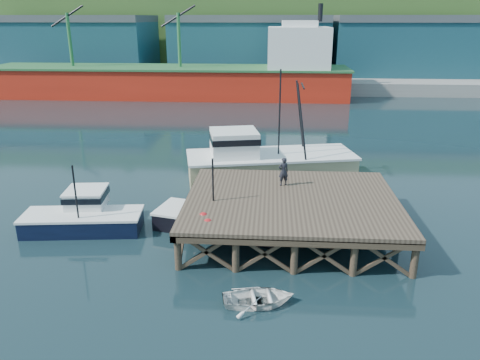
# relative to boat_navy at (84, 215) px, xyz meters

# --- Properties ---
(ground) EXTENTS (300.00, 300.00, 0.00)m
(ground) POSITION_rel_boat_navy_xyz_m (6.63, 0.42, -0.85)
(ground) COLOR black
(ground) RESTS_ON ground
(wharf) EXTENTS (12.00, 10.00, 2.62)m
(wharf) POSITION_rel_boat_navy_xyz_m (12.13, 0.23, 1.09)
(wharf) COLOR brown
(wharf) RESTS_ON ground
(far_quay) EXTENTS (160.00, 40.00, 2.00)m
(far_quay) POSITION_rel_boat_navy_xyz_m (6.63, 70.42, 0.15)
(far_quay) COLOR gray
(far_quay) RESTS_ON ground
(warehouse_left) EXTENTS (32.00, 16.00, 9.00)m
(warehouse_left) POSITION_rel_boat_navy_xyz_m (-28.37, 65.42, 5.65)
(warehouse_left) COLOR #1A4656
(warehouse_left) RESTS_ON far_quay
(warehouse_mid) EXTENTS (28.00, 16.00, 9.00)m
(warehouse_mid) POSITION_rel_boat_navy_xyz_m (6.63, 65.42, 5.65)
(warehouse_mid) COLOR #1A4656
(warehouse_mid) RESTS_ON far_quay
(warehouse_right) EXTENTS (30.00, 16.00, 9.00)m
(warehouse_right) POSITION_rel_boat_navy_xyz_m (36.63, 65.42, 5.65)
(warehouse_right) COLOR #1A4656
(warehouse_right) RESTS_ON far_quay
(cargo_ship) EXTENTS (55.50, 10.00, 13.75)m
(cargo_ship) POSITION_rel_boat_navy_xyz_m (-1.83, 48.42, 2.46)
(cargo_ship) COLOR red
(cargo_ship) RESTS_ON ground
(hillside) EXTENTS (220.00, 50.00, 22.00)m
(hillside) POSITION_rel_boat_navy_xyz_m (6.63, 100.42, 10.15)
(hillside) COLOR #2D511E
(hillside) RESTS_ON ground
(boat_navy) EXTENTS (7.03, 4.05, 4.25)m
(boat_navy) POSITION_rel_boat_navy_xyz_m (0.00, 0.00, 0.00)
(boat_navy) COLOR black
(boat_navy) RESTS_ON ground
(boat_black) EXTENTS (7.87, 6.52, 4.59)m
(boat_black) POSITION_rel_boat_navy_xyz_m (7.99, 0.70, -0.01)
(boat_black) COLOR black
(boat_black) RESTS_ON ground
(trawler) EXTENTS (13.19, 6.98, 8.39)m
(trawler) POSITION_rel_boat_navy_xyz_m (10.61, 9.36, 0.87)
(trawler) COLOR #C9B682
(trawler) RESTS_ON ground
(dinghy) EXTENTS (3.47, 2.75, 0.65)m
(dinghy) POSITION_rel_boat_navy_xyz_m (10.49, -7.02, -0.53)
(dinghy) COLOR white
(dinghy) RESTS_ON ground
(dockworker) EXTENTS (0.76, 0.64, 1.76)m
(dockworker) POSITION_rel_boat_navy_xyz_m (11.67, 2.52, 2.15)
(dockworker) COLOR black
(dockworker) RESTS_ON wharf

